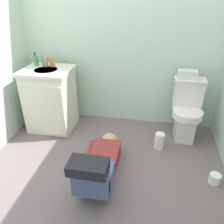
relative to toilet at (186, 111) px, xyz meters
name	(u,v)px	position (x,y,z in m)	size (l,w,h in m)	color
ground_plane	(103,171)	(-0.88, -0.80, -0.39)	(3.05, 3.18, 0.04)	#6D5E61
wall_back	(121,33)	(-0.88, 0.33, 0.83)	(2.71, 0.08, 2.40)	silver
toilet	(186,111)	(0.00, 0.00, 0.00)	(0.36, 0.46, 0.75)	silver
vanity_cabinet	(51,99)	(-1.72, -0.08, 0.05)	(0.60, 0.53, 0.82)	beige
faucet	(51,62)	(-1.73, 0.07, 0.50)	(0.02, 0.02, 0.10)	silver
person_plumber	(99,165)	(-0.89, -0.92, -0.19)	(0.39, 1.06, 0.52)	maroon
tissue_box	(187,74)	(-0.05, 0.09, 0.43)	(0.22, 0.11, 0.10)	silver
soap_dispenser	(36,60)	(-1.92, 0.05, 0.52)	(0.06, 0.06, 0.17)	#478E59
bottle_green	(44,60)	(-1.83, 0.08, 0.51)	(0.05, 0.05, 0.12)	#4D9C4B
bottle_pink	(46,62)	(-1.77, 0.02, 0.51)	(0.04, 0.04, 0.12)	pink
bottle_amber	(52,62)	(-1.69, 0.04, 0.51)	(0.06, 0.06, 0.12)	#C2852C
paper_towel_roll	(159,141)	(-0.30, -0.32, -0.27)	(0.11, 0.11, 0.21)	white
toilet_paper_roll	(215,179)	(0.24, -0.77, -0.32)	(0.11, 0.11, 0.10)	white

